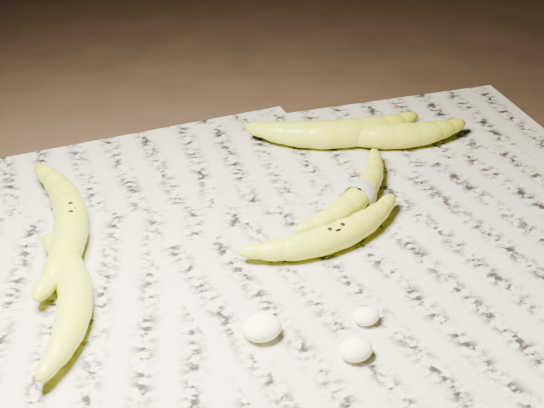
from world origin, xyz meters
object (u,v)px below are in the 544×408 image
object	(u,v)px
banana_left_a	(71,218)
banana_center	(334,234)
banana_left_b	(75,294)
banana_upper_a	(337,131)
banana_upper_b	(394,134)
banana_taped	(360,193)

from	to	relation	value
banana_left_a	banana_center	size ratio (longest dim) A/B	1.24
banana_left_a	banana_left_b	size ratio (longest dim) A/B	1.22
banana_left_b	banana_center	size ratio (longest dim) A/B	1.02
banana_left_b	banana_upper_a	distance (m)	0.46
banana_left_a	banana_upper_b	distance (m)	0.46
banana_center	banana_left_a	bearing A→B (deg)	144.67
banana_taped	banana_upper_a	distance (m)	0.15
banana_upper_b	banana_upper_a	bearing A→B (deg)	175.16
banana_left_a	banana_upper_a	distance (m)	0.39
banana_upper_a	banana_upper_b	world-z (taller)	banana_upper_a
banana_left_a	banana_upper_b	size ratio (longest dim) A/B	1.28
banana_left_b	banana_left_a	bearing A→B (deg)	1.80
banana_left_a	banana_left_b	distance (m)	0.14
banana_left_a	banana_upper_b	bearing A→B (deg)	-76.67
banana_center	banana_upper_a	xyz separation A→B (m)	(0.09, 0.22, 0.00)
banana_left_a	banana_upper_a	size ratio (longest dim) A/B	1.09
banana_upper_b	banana_left_a	bearing A→B (deg)	-156.39
banana_left_b	banana_taped	world-z (taller)	banana_left_b
banana_center	banana_upper_b	bearing A→B (deg)	36.77
banana_left_b	banana_center	xyz separation A→B (m)	(0.30, 0.02, -0.00)
banana_center	banana_taped	xyz separation A→B (m)	(0.06, 0.07, -0.00)
banana_upper_b	banana_left_b	bearing A→B (deg)	-141.28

